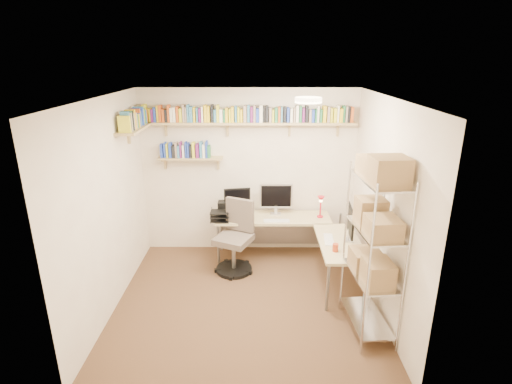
% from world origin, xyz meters
% --- Properties ---
extents(ground, '(3.20, 3.20, 0.00)m').
position_xyz_m(ground, '(0.00, 0.00, 0.00)').
color(ground, '#452A1D').
rests_on(ground, ground).
extents(room_shell, '(3.24, 3.04, 2.52)m').
position_xyz_m(room_shell, '(0.00, 0.00, 1.55)').
color(room_shell, beige).
rests_on(room_shell, ground).
extents(wall_shelves, '(3.12, 1.09, 0.80)m').
position_xyz_m(wall_shelves, '(-0.43, 1.29, 2.03)').
color(wall_shelves, tan).
rests_on(wall_shelves, ground).
extents(corner_desk, '(2.00, 1.67, 1.14)m').
position_xyz_m(corner_desk, '(0.49, 0.97, 0.65)').
color(corner_desk, beige).
rests_on(corner_desk, ground).
extents(office_chair, '(0.60, 0.61, 1.03)m').
position_xyz_m(office_chair, '(-0.17, 0.80, 0.43)').
color(office_chair, black).
rests_on(office_chair, ground).
extents(wire_rack, '(0.46, 0.83, 2.04)m').
position_xyz_m(wire_rack, '(1.36, -0.53, 1.29)').
color(wire_rack, silver).
rests_on(wire_rack, ground).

